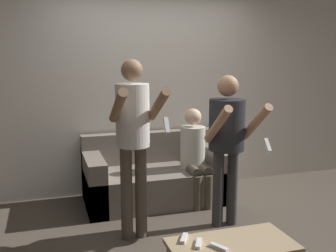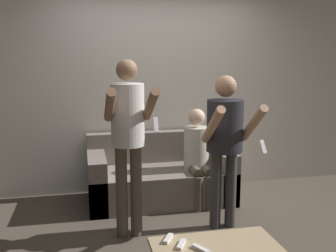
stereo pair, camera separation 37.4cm
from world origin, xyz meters
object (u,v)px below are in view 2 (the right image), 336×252
object	(u,v)px
person_standing_right	(225,135)
remote_mid	(181,244)
remote_near	(201,249)
person_standing_left	(128,129)
person_seated	(198,153)
coffee_table	(216,250)
couch	(160,178)
remote_far	(168,239)

from	to	relation	value
person_standing_right	remote_mid	size ratio (longest dim) A/B	10.25
person_standing_right	remote_near	distance (m)	1.33
person_standing_left	person_seated	world-z (taller)	person_standing_left
coffee_table	couch	bearing A→B (deg)	91.38
person_standing_left	person_standing_right	distance (m)	0.95
person_seated	coffee_table	xyz separation A→B (m)	(-0.37, -1.72, -0.29)
person_seated	remote_far	world-z (taller)	person_seated
person_standing_left	remote_far	distance (m)	1.10
coffee_table	remote_mid	world-z (taller)	remote_mid
couch	person_standing_left	bearing A→B (deg)	-117.26
couch	person_seated	world-z (taller)	person_seated
coffee_table	remote_near	xyz separation A→B (m)	(-0.13, -0.05, 0.05)
coffee_table	person_seated	bearing A→B (deg)	77.82
couch	remote_far	distance (m)	1.77
person_seated	remote_far	distance (m)	1.72
couch	person_standing_right	size ratio (longest dim) A/B	1.10
person_standing_right	remote_mid	distance (m)	1.31
person_standing_left	remote_far	world-z (taller)	person_standing_left
person_seated	remote_mid	world-z (taller)	person_seated
person_standing_right	person_seated	size ratio (longest dim) A/B	1.38
remote_mid	remote_far	bearing A→B (deg)	124.18
coffee_table	remote_mid	size ratio (longest dim) A/B	6.27
remote_mid	remote_near	bearing A→B (deg)	-39.82
person_standing_right	remote_far	size ratio (longest dim) A/B	10.35
remote_mid	couch	bearing A→B (deg)	83.78
person_standing_right	remote_mid	xyz separation A→B (m)	(-0.68, -0.94, -0.60)
couch	remote_mid	world-z (taller)	couch
coffee_table	remote_near	world-z (taller)	remote_near
person_standing_left	remote_mid	bearing A→B (deg)	-73.97
person_standing_left	remote_mid	size ratio (longest dim) A/B	11.29
person_standing_left	couch	bearing A→B (deg)	62.74
person_standing_left	person_seated	size ratio (longest dim) A/B	1.52
person_standing_left	person_seated	distance (m)	1.23
remote_near	person_standing_right	bearing A→B (deg)	61.81
person_standing_left	remote_far	bearing A→B (deg)	-76.74
remote_near	remote_mid	distance (m)	0.15
person_seated	coffee_table	bearing A→B (deg)	-102.18
remote_mid	coffee_table	bearing A→B (deg)	-10.77
couch	remote_near	xyz separation A→B (m)	(-0.09, -1.96, 0.09)
person_standing_right	person_standing_left	bearing A→B (deg)	-179.80
remote_far	person_standing_right	bearing A→B (deg)	48.03
person_seated	coffee_table	world-z (taller)	person_seated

